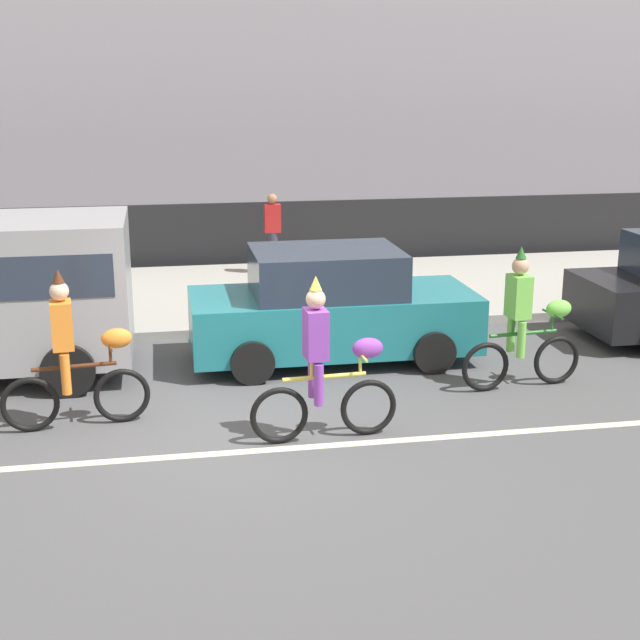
# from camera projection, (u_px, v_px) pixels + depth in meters

# --- Properties ---
(ground_plane) EXTENTS (80.00, 80.00, 0.00)m
(ground_plane) POSITION_uv_depth(u_px,v_px,m) (252.00, 434.00, 10.35)
(ground_plane) COLOR #4C4C4F
(road_centre_line) EXTENTS (36.00, 0.14, 0.01)m
(road_centre_line) POSITION_uv_depth(u_px,v_px,m) (257.00, 451.00, 9.88)
(road_centre_line) COLOR beige
(road_centre_line) RESTS_ON ground
(sidewalk_curb) EXTENTS (60.00, 5.00, 0.15)m
(sidewalk_curb) POSITION_uv_depth(u_px,v_px,m) (215.00, 296.00, 16.50)
(sidewalk_curb) COLOR #9E9B93
(sidewalk_curb) RESTS_ON ground
(fence_line) EXTENTS (40.00, 0.08, 1.40)m
(fence_line) POSITION_uv_depth(u_px,v_px,m) (205.00, 236.00, 19.09)
(fence_line) COLOR black
(fence_line) RESTS_ON ground
(building_backdrop) EXTENTS (28.00, 8.00, 6.42)m
(building_backdrop) POSITION_uv_depth(u_px,v_px,m) (219.00, 103.00, 26.75)
(building_backdrop) COLOR #99939E
(building_backdrop) RESTS_ON ground
(parade_cyclist_orange) EXTENTS (1.72, 0.50, 1.92)m
(parade_cyclist_orange) POSITION_uv_depth(u_px,v_px,m) (75.00, 359.00, 10.35)
(parade_cyclist_orange) COLOR black
(parade_cyclist_orange) RESTS_ON ground
(parade_cyclist_purple) EXTENTS (1.72, 0.50, 1.92)m
(parade_cyclist_purple) POSITION_uv_depth(u_px,v_px,m) (326.00, 369.00, 10.00)
(parade_cyclist_purple) COLOR black
(parade_cyclist_purple) RESTS_ON ground
(parade_cyclist_lime) EXTENTS (1.72, 0.50, 1.92)m
(parade_cyclist_lime) POSITION_uv_depth(u_px,v_px,m) (525.00, 327.00, 11.68)
(parade_cyclist_lime) COLOR black
(parade_cyclist_lime) RESTS_ON ground
(parked_car_teal) EXTENTS (4.10, 1.92, 1.64)m
(parked_car_teal) POSITION_uv_depth(u_px,v_px,m) (331.00, 308.00, 12.87)
(parked_car_teal) COLOR #1E727A
(parked_car_teal) RESTS_ON ground
(pedestrian_onlooker) EXTENTS (0.32, 0.20, 1.62)m
(pedestrian_onlooker) POSITION_uv_depth(u_px,v_px,m) (273.00, 232.00, 17.78)
(pedestrian_onlooker) COLOR #33333D
(pedestrian_onlooker) RESTS_ON sidewalk_curb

